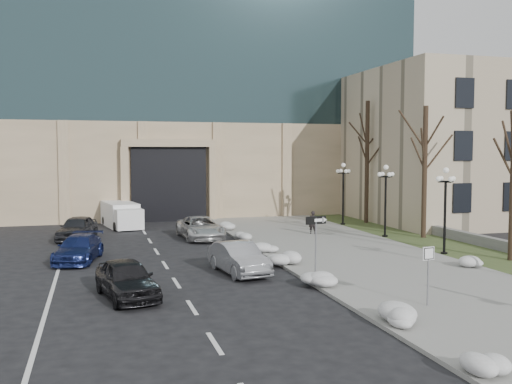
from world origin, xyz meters
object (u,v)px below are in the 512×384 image
Objects in this scene: pedestrian at (313,222)px; lamppost_b at (445,199)px; one_way_sign at (319,228)px; box_truck at (122,215)px; lamppost_c at (386,191)px; car_e at (77,228)px; keep_sign at (428,263)px; lamppost_d at (343,185)px; car_a at (127,279)px; car_c at (79,249)px; car_d at (200,228)px; car_b at (239,258)px.

pedestrian is 0.32× the size of lamppost_b.
box_truck is at bearing 98.42° from one_way_sign.
pedestrian is 5.20m from lamppost_c.
car_e is 23.67m from keep_sign.
lamppost_c is 1.00× the size of lamppost_d.
car_e is 1.59× the size of one_way_sign.
pedestrian is at bearing 114.86° from lamppost_b.
lamppost_b is at bearing 3.19° from car_a.
one_way_sign is at bearing -117.63° from lamppost_d.
lamppost_b and lamppost_d have the same top height.
car_e is at bearing -174.57° from lamppost_d.
car_c is at bearing 128.48° from keep_sign.
car_d is at bearing 2.35° from car_e.
pedestrian is 0.32× the size of lamppost_d.
keep_sign is at bearing -80.32° from box_truck.
car_b is 1.97× the size of keep_sign.
car_a is 6.02m from car_b.
one_way_sign is (2.76, -13.31, 1.62)m from car_d.
lamppost_d is at bearing 51.17° from one_way_sign.
pedestrian is 0.54× the size of one_way_sign.
lamppost_d reaches higher than pedestrian.
car_a reaches higher than car_c.
pedestrian is 6.23m from lamppost_d.
keep_sign is at bearing -78.54° from car_d.
car_b is 0.92× the size of lamppost_c.
car_a is 0.73× the size of box_truck.
car_e is 0.94× the size of lamppost_d.
lamppost_b is at bearing 1.49° from car_c.
lamppost_c and lamppost_d have the same top height.
lamppost_d is (18.91, 9.32, 2.41)m from car_c.
keep_sign is 0.47× the size of lamppost_d.
car_e is 2.91× the size of pedestrian.
pedestrian reaches higher than car_d.
lamppost_c reaches higher than box_truck.
pedestrian is (14.82, 5.16, 0.23)m from car_c.
keep_sign is (9.43, -25.81, 0.76)m from box_truck.
car_a is 1.95× the size of keep_sign.
car_a is 0.92× the size of lamppost_d.
lamppost_d reaches higher than car_c.
car_e is 15.26m from pedestrian.
box_truck is at bearing 95.11° from car_b.
keep_sign is (12.17, -12.63, 0.98)m from car_c.
lamppost_d is (6.75, 21.94, 1.43)m from keep_sign.
keep_sign is at bearing -43.49° from car_e.
car_a is 21.37m from box_truck.
keep_sign is (12.43, -20.12, 0.88)m from car_e.
car_e is at bearing 164.36° from car_d.
keep_sign reaches higher than car_c.
box_truck is 2.10× the size of one_way_sign.
lamppost_c is at bearing 90.00° from lamppost_b.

